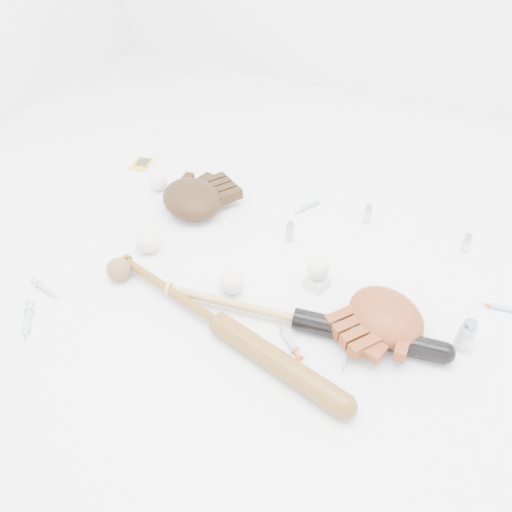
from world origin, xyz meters
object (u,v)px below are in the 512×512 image
at_px(bat_wood, 219,323).
at_px(bat_dark, 297,319).
at_px(pedestal, 317,281).
at_px(glove_dark, 192,198).

bearing_deg(bat_wood, bat_dark, 44.21).
distance_m(bat_dark, pedestal, 0.18).
bearing_deg(pedestal, bat_dark, -89.30).
distance_m(bat_wood, pedestal, 0.33).
xyz_separation_m(bat_wood, pedestal, (0.19, 0.28, -0.01)).
bearing_deg(glove_dark, pedestal, 13.86).
height_order(bat_wood, pedestal, bat_wood).
bearing_deg(bat_dark, pedestal, 84.10).
bearing_deg(pedestal, glove_dark, 160.85).
bearing_deg(bat_dark, glove_dark, 139.45).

